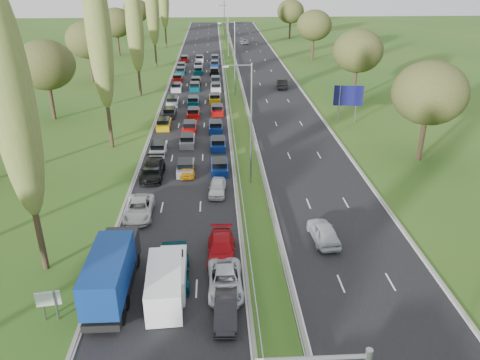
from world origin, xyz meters
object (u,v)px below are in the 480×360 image
object	(u,v)px
white_van_front	(165,282)
info_sign	(49,302)
near_car_2	(139,209)
blue_lorry	(112,271)
near_car_3	(153,170)
direction_sign	(348,97)
white_van_rear	(173,273)

from	to	relation	value
white_van_front	info_sign	bearing A→B (deg)	-168.51
near_car_2	blue_lorry	xyz separation A→B (m)	(-0.12, -10.77, 1.14)
near_car_3	direction_sign	size ratio (longest dim) A/B	1.06
white_van_rear	info_sign	xyz separation A→B (m)	(-7.30, -3.07, 0.40)
near_car_2	blue_lorry	size ratio (longest dim) A/B	0.60
info_sign	direction_sign	size ratio (longest dim) A/B	0.40
blue_lorry	white_van_front	world-z (taller)	blue_lorry
near_car_2	white_van_rear	bearing A→B (deg)	-70.71
info_sign	white_van_rear	bearing A→B (deg)	22.84
blue_lorry	white_van_rear	distance (m)	4.02
info_sign	direction_sign	distance (m)	48.33
near_car_2	white_van_front	bearing A→B (deg)	-74.61
direction_sign	near_car_2	bearing A→B (deg)	-134.47
near_car_3	direction_sign	world-z (taller)	direction_sign
blue_lorry	direction_sign	distance (m)	44.43
white_van_rear	direction_sign	size ratio (longest dim) A/B	0.90
near_car_3	info_sign	distance (m)	21.73
near_car_2	direction_sign	xyz separation A→B (m)	(25.22, 25.69, 2.84)
near_car_2	blue_lorry	bearing A→B (deg)	-91.75
info_sign	direction_sign	xyz separation A→B (m)	(28.80, 38.75, 2.20)
near_car_2	white_van_rear	size ratio (longest dim) A/B	1.10
white_van_front	white_van_rear	world-z (taller)	white_van_front
near_car_3	white_van_rear	world-z (taller)	white_van_rear
near_car_2	direction_sign	distance (m)	36.11
near_car_3	white_van_rear	distance (m)	18.63
direction_sign	info_sign	bearing A→B (deg)	-126.62
near_car_3	blue_lorry	distance (m)	19.12
near_car_3	info_sign	bearing A→B (deg)	-99.16
near_car_3	white_van_front	xyz separation A→B (m)	(3.08, -19.59, 0.35)
white_van_front	white_van_rear	distance (m)	1.35
blue_lorry	white_van_front	bearing A→B (deg)	-7.84
white_van_front	info_sign	world-z (taller)	white_van_front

